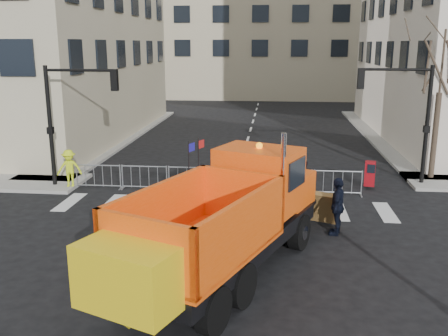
# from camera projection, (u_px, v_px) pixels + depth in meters

# --- Properties ---
(ground) EXTENTS (120.00, 120.00, 0.00)m
(ground) POSITION_uv_depth(u_px,v_px,m) (210.00, 267.00, 14.44)
(ground) COLOR black
(ground) RESTS_ON ground
(sidewalk_back) EXTENTS (64.00, 5.00, 0.15)m
(sidewalk_back) POSITION_uv_depth(u_px,v_px,m) (234.00, 185.00, 22.62)
(sidewalk_back) COLOR gray
(sidewalk_back) RESTS_ON ground
(traffic_light_left) EXTENTS (0.18, 0.18, 5.40)m
(traffic_light_left) POSITION_uv_depth(u_px,v_px,m) (50.00, 128.00, 21.80)
(traffic_light_left) COLOR black
(traffic_light_left) RESTS_ON ground
(traffic_light_right) EXTENTS (0.18, 0.18, 5.40)m
(traffic_light_right) POSITION_uv_depth(u_px,v_px,m) (427.00, 127.00, 22.12)
(traffic_light_right) COLOR black
(traffic_light_right) RESTS_ON ground
(crowd_barriers) EXTENTS (12.60, 0.60, 1.10)m
(crowd_barriers) POSITION_uv_depth(u_px,v_px,m) (215.00, 179.00, 21.71)
(crowd_barriers) COLOR #9EA0A5
(crowd_barriers) RESTS_ON ground
(street_tree) EXTENTS (3.00, 3.00, 7.50)m
(street_tree) POSITION_uv_depth(u_px,v_px,m) (438.00, 101.00, 22.76)
(street_tree) COLOR #382B21
(street_tree) RESTS_ON ground
(plow_truck) EXTENTS (6.44, 10.41, 3.94)m
(plow_truck) POSITION_uv_depth(u_px,v_px,m) (224.00, 218.00, 13.34)
(plow_truck) COLOR black
(plow_truck) RESTS_ON ground
(cop_a) EXTENTS (0.68, 0.52, 1.68)m
(cop_a) POSITION_uv_depth(u_px,v_px,m) (271.00, 206.00, 17.18)
(cop_a) COLOR black
(cop_a) RESTS_ON ground
(cop_b) EXTENTS (1.00, 0.79, 1.98)m
(cop_b) POSITION_uv_depth(u_px,v_px,m) (300.00, 185.00, 19.22)
(cop_b) COLOR black
(cop_b) RESTS_ON ground
(cop_c) EXTENTS (0.78, 1.26, 1.99)m
(cop_c) POSITION_uv_depth(u_px,v_px,m) (337.00, 206.00, 16.72)
(cop_c) COLOR black
(cop_c) RESTS_ON ground
(worker) EXTENTS (1.18, 0.84, 1.65)m
(worker) POSITION_uv_depth(u_px,v_px,m) (69.00, 168.00, 21.92)
(worker) COLOR #CEE71B
(worker) RESTS_ON sidewalk_back
(newspaper_box) EXTENTS (0.52, 0.48, 1.10)m
(newspaper_box) POSITION_uv_depth(u_px,v_px,m) (370.00, 174.00, 22.07)
(newspaper_box) COLOR maroon
(newspaper_box) RESTS_ON sidewalk_back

